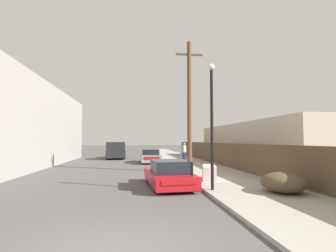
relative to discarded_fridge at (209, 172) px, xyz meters
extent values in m
cube|color=#9E998E|center=(1.15, 15.53, -0.41)|extent=(4.20, 63.00, 0.12)
cube|color=silver|center=(0.00, 0.00, -0.01)|extent=(0.98, 1.67, 0.67)
cube|color=white|center=(0.00, 0.00, 0.34)|extent=(0.94, 1.60, 0.03)
cube|color=#333335|center=(0.28, 0.43, 0.36)|extent=(0.08, 0.20, 0.02)
cube|color=gray|center=(0.06, 0.24, 0.36)|extent=(0.65, 0.22, 0.01)
cube|color=gray|center=(-0.05, -0.23, 0.36)|extent=(0.65, 0.22, 0.01)
cube|color=red|center=(-2.18, -1.03, -0.07)|extent=(2.02, 4.15, 0.53)
cube|color=black|center=(-2.15, -1.40, 0.46)|extent=(1.64, 2.04, 0.53)
cube|color=#B21414|center=(-2.04, -3.06, 0.02)|extent=(1.37, 0.12, 0.19)
cylinder|color=black|center=(-3.02, 0.16, -0.16)|extent=(0.24, 0.63, 0.62)
cylinder|color=black|center=(-1.51, 0.27, -0.16)|extent=(0.24, 0.63, 0.62)
cylinder|color=black|center=(-2.85, -2.33, -0.16)|extent=(0.24, 0.63, 0.62)
cylinder|color=black|center=(-1.34, -2.23, -0.16)|extent=(0.24, 0.63, 0.62)
cube|color=gray|center=(-2.27, 11.66, -0.01)|extent=(1.72, 4.49, 0.62)
cube|color=black|center=(-2.27, 11.48, 0.55)|extent=(1.48, 2.51, 0.49)
cube|color=#B21414|center=(-2.27, 9.40, 0.10)|extent=(1.33, 0.03, 0.22)
cylinder|color=black|center=(-3.01, 13.05, -0.13)|extent=(0.20, 0.68, 0.68)
cylinder|color=black|center=(-1.54, 13.05, -0.13)|extent=(0.20, 0.68, 0.68)
cylinder|color=black|center=(-3.01, 10.26, -0.13)|extent=(0.20, 0.68, 0.68)
cylinder|color=black|center=(-1.54, 10.27, -0.13)|extent=(0.20, 0.68, 0.68)
cube|color=#232328|center=(-5.85, 17.90, 0.16)|extent=(2.37, 5.57, 0.86)
cube|color=#232328|center=(-5.76, 16.40, 1.00)|extent=(2.08, 2.56, 0.83)
cube|color=black|center=(-5.76, 16.40, 1.03)|extent=(2.12, 2.52, 0.46)
cylinder|color=black|center=(-4.88, 16.26, -0.06)|extent=(0.31, 0.83, 0.82)
cylinder|color=black|center=(-6.62, 16.16, -0.06)|extent=(0.31, 0.83, 0.82)
cylinder|color=black|center=(-5.07, 19.64, -0.06)|extent=(0.31, 0.83, 0.82)
cylinder|color=black|center=(-6.82, 19.54, -0.06)|extent=(0.31, 0.83, 0.82)
cylinder|color=brown|center=(-0.14, 4.02, 3.91)|extent=(0.30, 0.30, 8.52)
cube|color=brown|center=(-0.14, 4.02, 7.32)|extent=(1.80, 0.12, 0.12)
cylinder|color=black|center=(-0.64, -2.67, 2.05)|extent=(0.12, 0.12, 4.80)
sphere|color=white|center=(-0.64, -2.67, 4.58)|extent=(0.26, 0.26, 0.26)
ellipsoid|color=brown|center=(1.84, -3.53, 0.03)|extent=(1.60, 1.80, 0.75)
cube|color=brown|center=(3.10, 8.02, 0.52)|extent=(0.08, 33.60, 1.75)
cube|color=beige|center=(8.70, 11.51, 1.38)|extent=(6.00, 21.45, 3.69)
cylinder|color=#282D42|center=(0.93, 11.52, 0.06)|extent=(0.28, 0.28, 0.82)
cylinder|color=beige|center=(0.93, 11.52, 0.79)|extent=(0.34, 0.34, 0.65)
sphere|color=tan|center=(0.93, 11.52, 1.24)|extent=(0.25, 0.25, 0.25)
camera|label=1|loc=(-3.69, -12.82, 1.60)|focal=28.00mm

